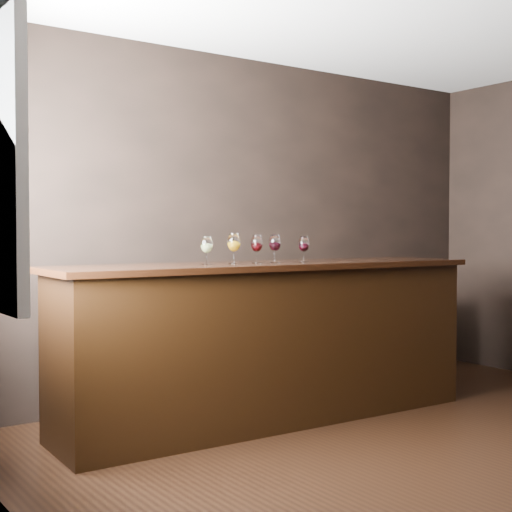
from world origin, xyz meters
TOP-DOWN VIEW (x-y plane):
  - ground at (0.00, 0.00)m, footprint 5.00×5.00m
  - room_shell at (-0.23, 0.11)m, footprint 5.02×4.52m
  - bar_counter at (-0.48, 1.34)m, footprint 3.13×0.76m
  - bar_top at (-0.48, 1.34)m, footprint 3.23×0.84m
  - back_bar_shelf at (0.54, 2.03)m, footprint 2.31×0.40m
  - glass_white at (-1.01, 1.35)m, footprint 0.08×0.08m
  - glass_amber at (-0.80, 1.34)m, footprint 0.09×0.09m
  - glass_red_a at (-0.61, 1.34)m, footprint 0.08×0.08m
  - glass_red_b at (-0.43, 1.37)m, footprint 0.09×0.09m
  - glass_red_c at (-0.22, 1.31)m, footprint 0.08×0.08m

SIDE VIEW (x-z plane):
  - ground at x=0.00m, z-range 0.00..0.00m
  - back_bar_shelf at x=0.54m, z-range 0.00..0.83m
  - bar_counter at x=-0.48m, z-range 0.00..1.09m
  - bar_top at x=-0.48m, z-range 1.09..1.13m
  - glass_red_c at x=-0.22m, z-range 1.16..1.35m
  - glass_white at x=-1.01m, z-range 1.16..1.35m
  - glass_red_a at x=-0.61m, z-range 1.16..1.36m
  - glass_red_b at x=-0.43m, z-range 1.16..1.36m
  - glass_amber at x=-0.80m, z-range 1.17..1.38m
  - room_shell at x=-0.23m, z-range 0.40..3.21m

